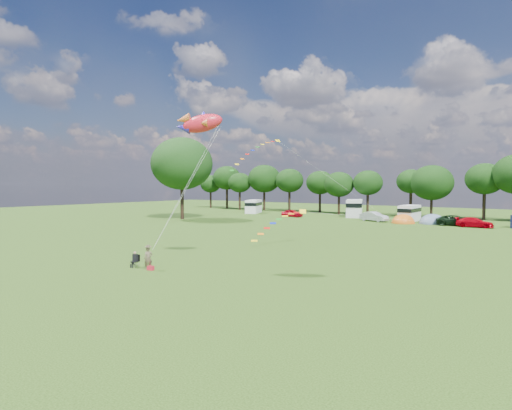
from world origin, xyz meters
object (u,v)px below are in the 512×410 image
Objects in this scene: car_d at (456,220)px; kite_flyer at (148,258)px; car_a at (292,213)px; campervan_c at (409,213)px; fish_kite at (199,123)px; campervan_a at (254,206)px; campervan_b at (354,208)px; car_b at (374,217)px; car_c at (475,223)px; tent_greyblue at (432,224)px; big_tree at (182,164)px; tent_orange at (403,223)px; camp_chair at (135,258)px.

kite_flyer reaches higher than car_d.
car_a is 19.31m from campervan_c.
campervan_c is 46.32m from fish_kite.
campervan_b is (20.05, 2.57, 0.24)m from campervan_a.
car_b is 5.60m from campervan_c.
car_b is 0.73× the size of campervan_a.
car_c is at bearing -94.83° from car_a.
car_b reaches higher than tent_greyblue.
big_tree is 2.33× the size of campervan_a.
big_tree is 40.82m from fish_kite.
fish_kite is (3.85, -41.92, 9.16)m from car_b.
big_tree is 35.50m from tent_orange.
fish_kite is at bearing 159.54° from car_d.
car_b is 1.01× the size of tent_greyblue.
tent_greyblue is 46.47m from kite_flyer.
kite_flyer is 9.78m from fish_kite.
big_tree is 20.65m from car_a.
car_d is 18.75m from campervan_b.
car_a is at bearing -132.19° from campervan_a.
car_b is 8.39m from tent_greyblue.
car_d is (11.64, 0.27, -0.02)m from car_b.
car_a is at bearing 105.62° from campervan_b.
car_c is (40.74, 13.85, -8.36)m from big_tree.
car_c is 3.94× the size of camp_chair.
car_d is (-2.48, 1.18, 0.06)m from car_c.
campervan_a is at bearing 102.39° from camp_chair.
campervan_b reaches higher than tent_orange.
campervan_c is 48.52m from camp_chair.
fish_kite reaches higher than campervan_c.
fish_kite is at bearing 23.91° from camp_chair.
fish_kite reaches higher than car_b.
car_a reaches higher than camp_chair.
big_tree reaches higher than car_c.
campervan_b is (-20.17, 7.33, 0.96)m from car_c.
tent_orange is 0.89× the size of tent_greyblue.
campervan_b is 1.82× the size of tent_orange.
car_b is (14.68, 0.14, 0.09)m from car_a.
car_b is 1.14× the size of tent_orange.
camp_chair is at bearing -164.54° from car_a.
big_tree is 3.18× the size of car_b.
car_d is (26.31, 0.41, 0.07)m from car_a.
campervan_b is at bearing 58.56° from car_b.
campervan_c is (-9.87, 4.51, 0.67)m from car_c.
camp_chair is at bearing 165.62° from campervan_b.
tent_orange is 2.41× the size of kite_flyer.
campervan_a is at bearing 75.65° from campervan_b.
car_a is 14.68m from car_b.
big_tree is 11.97× the size of camp_chair.
fish_kite reaches higher than campervan_a.
campervan_a is at bearing 67.41° from kite_flyer.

